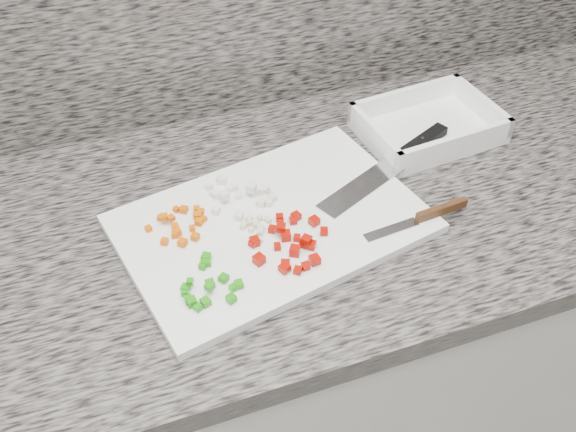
{
  "coord_description": "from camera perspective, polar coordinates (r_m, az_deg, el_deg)",
  "views": [
    {
      "loc": [
        -0.17,
        0.7,
        1.61
      ],
      "look_at": [
        0.07,
        1.38,
        0.94
      ],
      "focal_mm": 40.0,
      "sensor_mm": 36.0,
      "label": 1
    }
  ],
  "objects": [
    {
      "name": "cabinet",
      "position": [
        1.41,
        -3.64,
        -14.14
      ],
      "size": [
        3.92,
        0.62,
        0.86
      ],
      "primitive_type": "cube",
      "color": "silver",
      "rests_on": "ground"
    },
    {
      "name": "garlic_pile",
      "position": [
        1.0,
        -2.84,
        -0.87
      ],
      "size": [
        0.05,
        0.06,
        0.01
      ],
      "color": "beige",
      "rests_on": "cutting_board"
    },
    {
      "name": "green_pepper_pile",
      "position": [
        0.92,
        -7.19,
        -6.15
      ],
      "size": [
        0.09,
        0.1,
        0.02
      ],
      "color": "#1F8A0C",
      "rests_on": "cutting_board"
    },
    {
      "name": "onion_pile",
      "position": [
        1.05,
        -4.0,
        2.03
      ],
      "size": [
        0.11,
        0.11,
        0.02
      ],
      "color": "white",
      "rests_on": "cutting_board"
    },
    {
      "name": "chef_knife",
      "position": [
        1.14,
        10.16,
        5.21
      ],
      "size": [
        0.3,
        0.16,
        0.02
      ],
      "rotation": [
        0.0,
        0.0,
        0.43
      ],
      "color": "silver",
      "rests_on": "cutting_board"
    },
    {
      "name": "carrot_pile",
      "position": [
        1.01,
        -9.35,
        -0.72
      ],
      "size": [
        0.1,
        0.09,
        0.02
      ],
      "color": "#CE5604",
      "rests_on": "cutting_board"
    },
    {
      "name": "countertop",
      "position": [
        1.05,
        -4.71,
        -0.89
      ],
      "size": [
        3.96,
        0.64,
        0.04
      ],
      "primitive_type": "cube",
      "color": "#625D56",
      "rests_on": "cabinet"
    },
    {
      "name": "red_pepper_pile",
      "position": [
        0.96,
        0.14,
        -2.37
      ],
      "size": [
        0.13,
        0.13,
        0.02
      ],
      "color": "#A00B02",
      "rests_on": "cutting_board"
    },
    {
      "name": "tray",
      "position": [
        1.23,
        12.35,
        7.77
      ],
      "size": [
        0.26,
        0.2,
        0.05
      ],
      "rotation": [
        0.0,
        0.0,
        0.09
      ],
      "color": "white",
      "rests_on": "countertop"
    },
    {
      "name": "paring_knife",
      "position": [
        1.03,
        12.43,
        0.1
      ],
      "size": [
        0.19,
        0.03,
        0.02
      ],
      "rotation": [
        0.0,
        0.0,
        0.09
      ],
      "color": "silver",
      "rests_on": "cutting_board"
    },
    {
      "name": "cutting_board",
      "position": [
        1.02,
        -1.44,
        -0.67
      ],
      "size": [
        0.52,
        0.4,
        0.02
      ],
      "primitive_type": "cube",
      "rotation": [
        0.0,
        0.0,
        0.2
      ],
      "color": "white",
      "rests_on": "countertop"
    }
  ]
}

